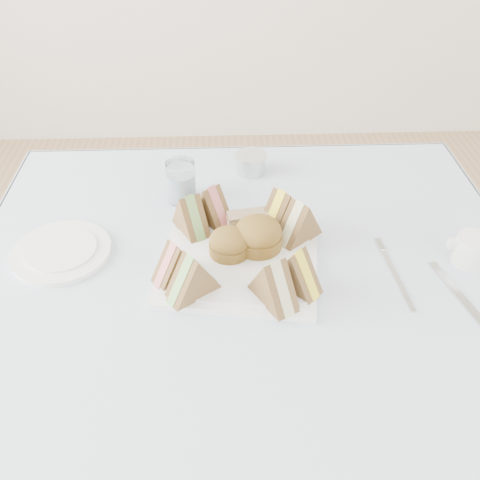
{
  "coord_description": "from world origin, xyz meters",
  "views": [
    {
      "loc": [
        -0.04,
        -0.65,
        1.39
      ],
      "look_at": [
        -0.01,
        0.08,
        0.8
      ],
      "focal_mm": 40.0,
      "sensor_mm": 36.0,
      "label": 1
    }
  ],
  "objects_px": {
    "table": "(248,418)",
    "creamer_jug": "(472,250)",
    "serving_plate": "(240,259)",
    "water_glass": "(181,181)"
  },
  "relations": [
    {
      "from": "table",
      "to": "creamer_jug",
      "type": "height_order",
      "value": "creamer_jug"
    },
    {
      "from": "table",
      "to": "serving_plate",
      "type": "xyz_separation_m",
      "value": [
        -0.01,
        0.08,
        0.38
      ]
    },
    {
      "from": "table",
      "to": "creamer_jug",
      "type": "distance_m",
      "value": 0.57
    },
    {
      "from": "table",
      "to": "water_glass",
      "type": "height_order",
      "value": "water_glass"
    },
    {
      "from": "table",
      "to": "creamer_jug",
      "type": "bearing_deg",
      "value": 9.24
    },
    {
      "from": "serving_plate",
      "to": "water_glass",
      "type": "relative_size",
      "value": 3.13
    },
    {
      "from": "serving_plate",
      "to": "water_glass",
      "type": "distance_m",
      "value": 0.24
    },
    {
      "from": "serving_plate",
      "to": "creamer_jug",
      "type": "height_order",
      "value": "creamer_jug"
    },
    {
      "from": "serving_plate",
      "to": "creamer_jug",
      "type": "distance_m",
      "value": 0.42
    },
    {
      "from": "table",
      "to": "water_glass",
      "type": "bearing_deg",
      "value": 114.0
    }
  ]
}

